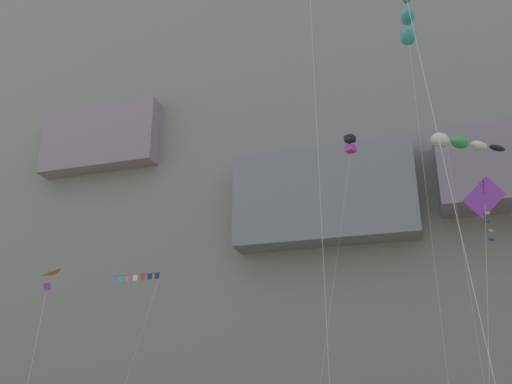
# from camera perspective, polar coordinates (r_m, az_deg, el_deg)

# --- Properties ---
(cliff_face) EXTENTS (180.00, 34.65, 78.60)m
(cliff_face) POSITION_cam_1_polar(r_m,az_deg,el_deg) (72.60, 8.59, 8.39)
(cliff_face) COLOR gray
(cliff_face) RESTS_ON ground
(kite_windsock_upper_right) EXTENTS (1.04, 6.84, 26.97)m
(kite_windsock_upper_right) POSITION_cam_1_polar(r_m,az_deg,el_deg) (37.70, 15.08, 16.56)
(kite_windsock_upper_right) COLOR #38B2D1
(kite_windsock_upper_right) RESTS_ON ground
(kite_diamond_low_left) EXTENTS (2.96, 5.40, 14.18)m
(kite_diamond_low_left) POSITION_cam_1_polar(r_m,az_deg,el_deg) (28.99, 22.12, -1.02)
(kite_diamond_low_left) COLOR purple
(kite_diamond_low_left) RESTS_ON ground
(kite_box_mid_right) EXTENTS (3.36, 4.22, 21.34)m
(kite_box_mid_right) POSITION_cam_1_polar(r_m,az_deg,el_deg) (39.40, 9.49, 4.64)
(kite_box_mid_right) COLOR black
(kite_box_mid_right) RESTS_ON ground
(kite_banner_low_center) EXTENTS (3.73, 2.09, 11.87)m
(kite_banner_low_center) POSITION_cam_1_polar(r_m,az_deg,el_deg) (37.56, -12.26, -9.60)
(kite_banner_low_center) COLOR black
(kite_banner_low_center) RESTS_ON ground
(kite_windsock_far_right) EXTENTS (5.48, 8.49, 21.38)m
(kite_windsock_far_right) POSITION_cam_1_polar(r_m,az_deg,el_deg) (41.57, 19.76, 4.73)
(kite_windsock_far_right) COLOR white
(kite_windsock_far_right) RESTS_ON ground
(kite_delta_mid_center) EXTENTS (3.82, 4.91, 9.05)m
(kite_delta_mid_center) POSITION_cam_1_polar(r_m,az_deg,el_deg) (27.46, -21.15, -9.25)
(kite_delta_mid_center) COLOR orange
(kite_delta_mid_center) RESTS_ON ground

